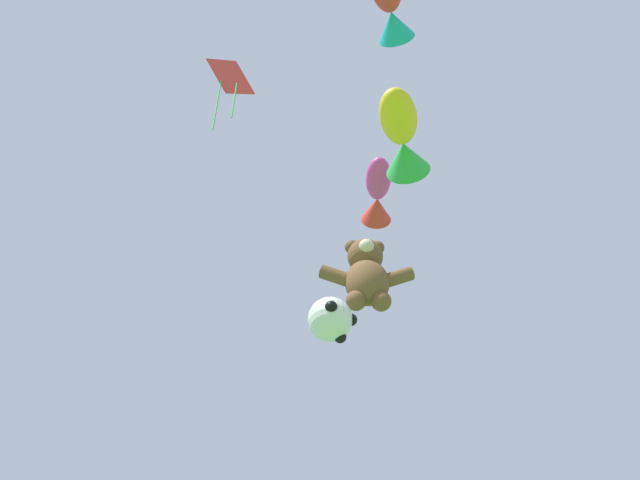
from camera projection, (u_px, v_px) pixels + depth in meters
name	position (u px, v px, depth m)	size (l,w,h in m)	color
teddy_bear_kite	(367.00, 274.00, 13.17)	(1.78, 0.78, 1.80)	brown
soccer_ball_kite	(331.00, 319.00, 11.84)	(0.83, 0.82, 0.76)	white
fish_kite_magenta	(377.00, 194.00, 15.76)	(0.71, 1.69, 0.69)	#E53F9E
fish_kite_goldfin	(402.00, 137.00, 13.57)	(1.24, 1.99, 0.88)	yellow
fish_kite_crimson	(390.00, 6.00, 12.27)	(0.98, 1.52, 0.65)	red
diamond_kite	(230.00, 80.00, 16.19)	(1.09, 0.87, 2.84)	red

